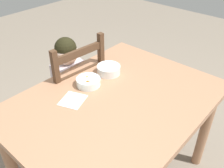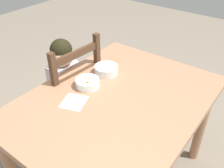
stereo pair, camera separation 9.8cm
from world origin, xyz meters
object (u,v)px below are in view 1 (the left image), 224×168
object	(u,v)px
bowl_of_peas	(109,69)
dining_chair	(73,97)
dining_table	(115,112)
spoon	(99,83)
child_figure	(71,79)
bowl_of_carrots	(88,82)

from	to	relation	value
bowl_of_peas	dining_chair	bearing A→B (deg)	108.57
dining_table	spoon	size ratio (longest dim) A/B	10.08
child_figure	dining_table	bearing A→B (deg)	-99.62
spoon	dining_chair	bearing A→B (deg)	83.36
dining_table	dining_chair	world-z (taller)	dining_chair
child_figure	bowl_of_carrots	xyz separation A→B (m)	(-0.10, -0.29, 0.15)
bowl_of_peas	bowl_of_carrots	distance (m)	0.19
dining_chair	spoon	size ratio (longest dim) A/B	7.94
bowl_of_carrots	child_figure	bearing A→B (deg)	71.96
dining_chair	bowl_of_carrots	size ratio (longest dim) A/B	6.54
dining_table	child_figure	bearing A→B (deg)	80.38
spoon	bowl_of_carrots	bearing A→B (deg)	143.38
child_figure	bowl_of_peas	world-z (taller)	child_figure
child_figure	bowl_of_carrots	bearing A→B (deg)	-108.04
bowl_of_peas	bowl_of_carrots	world-z (taller)	bowl_of_peas
bowl_of_peas	bowl_of_carrots	size ratio (longest dim) A/B	1.05
dining_table	spoon	world-z (taller)	spoon
child_figure	spoon	bearing A→B (deg)	-97.44
bowl_of_peas	spoon	xyz separation A→B (m)	(-0.14, -0.04, -0.03)
bowl_of_carrots	spoon	bearing A→B (deg)	-36.62
dining_table	child_figure	world-z (taller)	child_figure
bowl_of_peas	spoon	size ratio (longest dim) A/B	1.28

